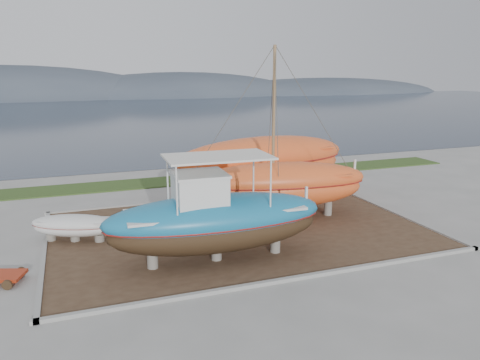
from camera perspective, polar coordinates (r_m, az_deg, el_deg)
name	(u,v)px	position (r m, az deg, el deg)	size (l,w,h in m)	color
ground	(271,260)	(20.24, 3.76, -9.71)	(140.00, 140.00, 0.00)	gray
dirt_patch	(239,230)	(23.69, -0.16, -6.09)	(18.00, 12.00, 0.06)	#422D1E
curb_frame	(239,229)	(23.67, -0.16, -5.99)	(18.60, 12.60, 0.15)	gray
grass_strip	(185,180)	(34.29, -6.73, 0.00)	(44.00, 3.00, 0.08)	#284219
sea	(113,114)	(87.68, -15.18, 7.76)	(260.00, 100.00, 0.04)	#1C2738
mountain_ridge	(95,97)	(142.42, -17.26, 9.63)	(200.00, 36.00, 20.00)	#333D49
blue_caique	(216,209)	(19.37, -2.96, -3.55)	(9.31, 2.91, 4.48)	#186E9A
white_dinghy	(74,228)	(23.30, -19.53, -5.58)	(4.02, 1.51, 1.21)	silver
orange_sailboat	(282,135)	(24.62, 5.17, 5.52)	(9.31, 2.74, 9.05)	#E15522
orange_bare_hull	(263,169)	(28.80, 2.85, 1.38)	(11.48, 3.44, 3.76)	#E15522
red_trailer	(1,278)	(20.30, -27.16, -10.63)	(2.52, 1.26, 0.36)	#A92D13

